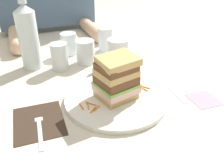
{
  "coord_description": "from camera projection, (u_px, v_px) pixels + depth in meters",
  "views": [
    {
      "loc": [
        -0.23,
        -0.55,
        0.4
      ],
      "look_at": [
        0.01,
        0.02,
        0.05
      ],
      "focal_mm": 38.69,
      "sensor_mm": 36.0,
      "label": 1
    }
  ],
  "objects": [
    {
      "name": "fork",
      "position": [
        39.0,
        125.0,
        0.6
      ],
      "size": [
        0.03,
        0.17,
        0.0
      ],
      "color": "silver",
      "rests_on": "napkin_dark"
    },
    {
      "name": "carrot_shred_4",
      "position": [
        81.0,
        106.0,
        0.65
      ],
      "size": [
        0.01,
        0.03,
        0.0
      ],
      "primitive_type": "cylinder",
      "rotation": [
        0.0,
        1.57,
        4.79
      ],
      "color": "orange",
      "rests_on": "main_plate"
    },
    {
      "name": "carrot_shred_10",
      "position": [
        145.0,
        89.0,
        0.73
      ],
      "size": [
        0.01,
        0.02,
        0.0
      ],
      "primitive_type": "cylinder",
      "rotation": [
        0.0,
        1.57,
        5.05
      ],
      "color": "orange",
      "rests_on": "main_plate"
    },
    {
      "name": "water_bottle",
      "position": [
        28.0,
        36.0,
        0.84
      ],
      "size": [
        0.07,
        0.07,
        0.27
      ],
      "color": "silver",
      "rests_on": "ground_plane"
    },
    {
      "name": "empty_tumbler_2",
      "position": [
        105.0,
        40.0,
        1.02
      ],
      "size": [
        0.06,
        0.06,
        0.1
      ],
      "primitive_type": "cylinder",
      "color": "silver",
      "rests_on": "ground_plane"
    },
    {
      "name": "knife",
      "position": [
        170.0,
        87.0,
        0.77
      ],
      "size": [
        0.04,
        0.2,
        0.0
      ],
      "color": "silver",
      "rests_on": "ground_plane"
    },
    {
      "name": "carrot_shred_7",
      "position": [
        134.0,
        84.0,
        0.76
      ],
      "size": [
        0.01,
        0.02,
        0.0
      ],
      "primitive_type": "cylinder",
      "rotation": [
        0.0,
        1.57,
        4.53
      ],
      "color": "orange",
      "rests_on": "main_plate"
    },
    {
      "name": "juice_glass",
      "position": [
        118.0,
        54.0,
        0.89
      ],
      "size": [
        0.08,
        0.08,
        0.1
      ],
      "color": "white",
      "rests_on": "ground_plane"
    },
    {
      "name": "carrot_shred_1",
      "position": [
        92.0,
        104.0,
        0.66
      ],
      "size": [
        0.02,
        0.03,
        0.0
      ],
      "primitive_type": "cylinder",
      "rotation": [
        0.0,
        1.57,
        5.39
      ],
      "color": "orange",
      "rests_on": "main_plate"
    },
    {
      "name": "sandwich",
      "position": [
        116.0,
        78.0,
        0.67
      ],
      "size": [
        0.12,
        0.12,
        0.13
      ],
      "color": "tan",
      "rests_on": "main_plate"
    },
    {
      "name": "carrot_shred_0",
      "position": [
        88.0,
        107.0,
        0.65
      ],
      "size": [
        0.01,
        0.02,
        0.0
      ],
      "primitive_type": "cylinder",
      "rotation": [
        0.0,
        1.57,
        4.45
      ],
      "color": "orange",
      "rests_on": "main_plate"
    },
    {
      "name": "napkin_pink",
      "position": [
        204.0,
        99.0,
        0.71
      ],
      "size": [
        0.09,
        0.09,
        0.0
      ],
      "primitive_type": "cube",
      "rotation": [
        0.0,
        0.0,
        -0.08
      ],
      "color": "pink",
      "rests_on": "ground_plane"
    },
    {
      "name": "carrot_shred_5",
      "position": [
        97.0,
        108.0,
        0.65
      ],
      "size": [
        0.02,
        0.02,
        0.0
      ],
      "primitive_type": "cylinder",
      "rotation": [
        0.0,
        1.57,
        0.66
      ],
      "color": "orange",
      "rests_on": "main_plate"
    },
    {
      "name": "carrot_shred_6",
      "position": [
        139.0,
        87.0,
        0.75
      ],
      "size": [
        0.0,
        0.02,
        0.0
      ],
      "primitive_type": "cylinder",
      "rotation": [
        0.0,
        1.57,
        4.76
      ],
      "color": "orange",
      "rests_on": "main_plate"
    },
    {
      "name": "carrot_shred_8",
      "position": [
        146.0,
        87.0,
        0.74
      ],
      "size": [
        0.02,
        0.03,
        0.0
      ],
      "primitive_type": "cylinder",
      "rotation": [
        0.0,
        1.57,
        2.21
      ],
      "color": "orange",
      "rests_on": "main_plate"
    },
    {
      "name": "carrot_shred_9",
      "position": [
        136.0,
        87.0,
        0.74
      ],
      "size": [
        0.03,
        0.02,
        0.0
      ],
      "primitive_type": "cylinder",
      "rotation": [
        0.0,
        1.57,
        0.45
      ],
      "color": "orange",
      "rests_on": "main_plate"
    },
    {
      "name": "empty_tumbler_3",
      "position": [
        85.0,
        52.0,
        0.91
      ],
      "size": [
        0.07,
        0.07,
        0.09
      ],
      "primitive_type": "cylinder",
      "color": "silver",
      "rests_on": "ground_plane"
    },
    {
      "name": "carrot_shred_2",
      "position": [
        87.0,
        104.0,
        0.66
      ],
      "size": [
        0.0,
        0.03,
        0.0
      ],
      "primitive_type": "cylinder",
      "rotation": [
        0.0,
        1.57,
        4.73
      ],
      "color": "orange",
      "rests_on": "main_plate"
    },
    {
      "name": "napkin_dark",
      "position": [
        39.0,
        121.0,
        0.62
      ],
      "size": [
        0.13,
        0.16,
        0.0
      ],
      "primitive_type": "cube",
      "rotation": [
        0.0,
        0.0,
        -0.05
      ],
      "color": "#38281E",
      "rests_on": "ground_plane"
    },
    {
      "name": "empty_tumbler_0",
      "position": [
        59.0,
        57.0,
        0.86
      ],
      "size": [
        0.06,
        0.06,
        0.1
      ],
      "primitive_type": "cylinder",
      "color": "silver",
      "rests_on": "ground_plane"
    },
    {
      "name": "empty_tumbler_1",
      "position": [
        69.0,
        44.0,
        0.99
      ],
      "size": [
        0.06,
        0.06,
        0.09
      ],
      "primitive_type": "cylinder",
      "color": "silver",
      "rests_on": "ground_plane"
    },
    {
      "name": "ground_plane",
      "position": [
        112.0,
        99.0,
        0.71
      ],
      "size": [
        3.0,
        3.0,
        0.0
      ],
      "primitive_type": "plane",
      "color": "beige"
    },
    {
      "name": "main_plate",
      "position": [
        116.0,
        99.0,
        0.7
      ],
      "size": [
        0.3,
        0.3,
        0.01
      ],
      "primitive_type": "cylinder",
      "color": "white",
      "rests_on": "ground_plane"
    },
    {
      "name": "carrot_shred_3",
      "position": [
        93.0,
        110.0,
        0.64
      ],
      "size": [
        0.02,
        0.02,
        0.0
      ],
      "primitive_type": "cylinder",
      "rotation": [
        0.0,
        1.57,
        0.76
      ],
      "color": "orange",
      "rests_on": "main_plate"
    }
  ]
}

